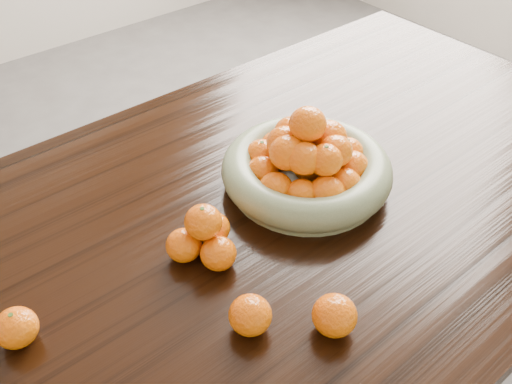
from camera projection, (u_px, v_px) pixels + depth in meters
dining_table at (237, 259)px, 1.14m from camera, size 2.00×1.00×0.75m
fruit_bowl at (307, 164)px, 1.14m from camera, size 0.34×0.34×0.18m
orange_pyramid at (204, 237)px, 1.00m from camera, size 0.13×0.12×0.11m
loose_orange_0 at (16, 328)px, 0.86m from camera, size 0.07×0.07×0.06m
loose_orange_1 at (250, 315)px, 0.88m from camera, size 0.07×0.07×0.06m
loose_orange_2 at (334, 315)px, 0.88m from camera, size 0.07×0.07×0.07m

